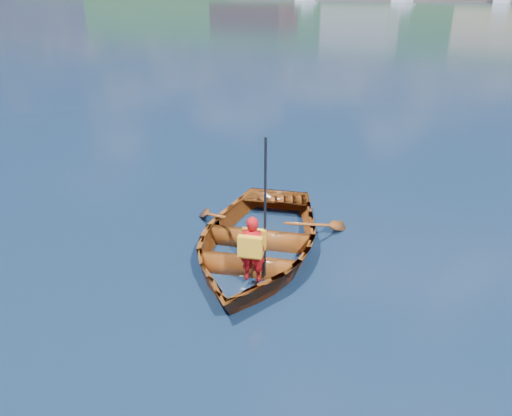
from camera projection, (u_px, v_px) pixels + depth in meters
ground at (298, 270)px, 7.58m from camera, size 600.00×600.00×0.00m
rowboat at (256, 240)px, 7.93m from camera, size 3.75×4.52×0.81m
child_paddler at (252, 247)px, 6.94m from camera, size 0.42×0.42×2.08m
dock at (494, 1)px, 130.52m from camera, size 160.01×4.59×0.80m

